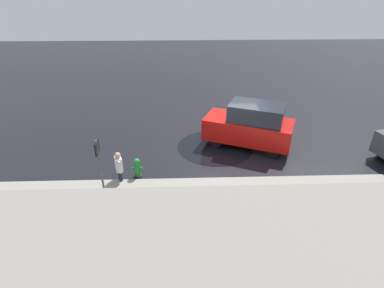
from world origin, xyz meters
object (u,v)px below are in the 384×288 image
moving_hatchback (250,125)px  pedestrian (119,165)px  sign_post (100,163)px  fire_hydrant (137,168)px

moving_hatchback → pedestrian: size_ratio=3.49×
moving_hatchback → sign_post: (5.75, 3.95, 0.55)m
moving_hatchback → sign_post: bearing=34.5°
fire_hydrant → pedestrian: size_ratio=0.66×
moving_hatchback → fire_hydrant: moving_hatchback is taller
sign_post → fire_hydrant: bearing=-120.7°
fire_hydrant → sign_post: sign_post is taller
pedestrian → fire_hydrant: bearing=-159.6°
pedestrian → sign_post: size_ratio=0.51×
moving_hatchback → pedestrian: bearing=25.8°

